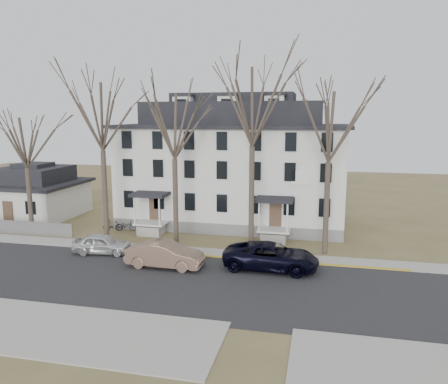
% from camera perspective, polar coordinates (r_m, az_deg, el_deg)
% --- Properties ---
extents(ground, '(120.00, 120.00, 0.00)m').
position_cam_1_polar(ground, '(24.92, -2.49, -13.81)').
color(ground, olive).
rests_on(ground, ground).
extents(main_road, '(120.00, 10.00, 0.04)m').
position_cam_1_polar(main_road, '(26.70, -1.35, -12.13)').
color(main_road, '#27272A').
rests_on(main_road, ground).
extents(far_sidewalk, '(120.00, 2.00, 0.08)m').
position_cam_1_polar(far_sidewalk, '(32.21, 1.25, -8.22)').
color(far_sidewalk, '#A09F97').
rests_on(far_sidewalk, ground).
extents(near_sidewalk_left, '(20.00, 5.00, 0.08)m').
position_cam_1_polar(near_sidewalk_left, '(24.21, -25.26, -15.55)').
color(near_sidewalk_left, '#A09F97').
rests_on(near_sidewalk_left, ground).
extents(yellow_curb, '(14.00, 0.25, 0.06)m').
position_cam_1_polar(yellow_curb, '(30.81, 10.19, -9.24)').
color(yellow_curb, gold).
rests_on(yellow_curb, ground).
extents(boarding_house, '(20.80, 12.36, 12.05)m').
position_cam_1_polar(boarding_house, '(41.02, 1.28, 3.41)').
color(boarding_house, slate).
rests_on(boarding_house, ground).
extents(small_house, '(8.70, 8.70, 5.00)m').
position_cam_1_polar(small_house, '(47.85, -23.43, -0.26)').
color(small_house, silver).
rests_on(small_house, ground).
extents(fence, '(14.00, 0.06, 1.20)m').
position_cam_1_polar(fence, '(42.69, -27.23, -4.79)').
color(fence, gray).
rests_on(fence, ground).
extents(tree_far_left, '(8.40, 8.40, 13.72)m').
position_cam_1_polar(tree_far_left, '(36.07, -15.76, 10.06)').
color(tree_far_left, '#473B31').
rests_on(tree_far_left, ground).
extents(tree_mid_left, '(7.80, 7.80, 12.74)m').
position_cam_1_polar(tree_mid_left, '(33.66, -6.55, 9.13)').
color(tree_mid_left, '#473B31').
rests_on(tree_mid_left, ground).
extents(tree_center, '(9.00, 9.00, 14.70)m').
position_cam_1_polar(tree_center, '(32.22, 3.75, 11.78)').
color(tree_center, '#473B31').
rests_on(tree_center, ground).
extents(tree_mid_right, '(7.80, 7.80, 12.74)m').
position_cam_1_polar(tree_mid_right, '(31.82, 13.67, 8.88)').
color(tree_mid_right, '#473B31').
rests_on(tree_mid_right, ground).
extents(tree_bungalow, '(6.60, 6.60, 10.78)m').
position_cam_1_polar(tree_bungalow, '(39.90, -24.55, 6.29)').
color(tree_bungalow, '#473B31').
rests_on(tree_bungalow, ground).
extents(car_silver, '(4.44, 2.25, 1.45)m').
position_cam_1_polar(car_silver, '(33.44, -15.60, -6.60)').
color(car_silver, silver).
rests_on(car_silver, ground).
extents(car_tan, '(5.25, 1.93, 1.72)m').
position_cam_1_polar(car_tan, '(29.69, -7.72, -8.16)').
color(car_tan, '#7D604E').
rests_on(car_tan, ground).
extents(car_navy, '(6.33, 3.06, 1.74)m').
position_cam_1_polar(car_navy, '(29.21, 6.16, -8.41)').
color(car_navy, black).
rests_on(car_navy, ground).
extents(bicycle_left, '(1.82, 0.85, 0.92)m').
position_cam_1_polar(bicycle_left, '(39.44, -12.67, -4.36)').
color(bicycle_left, black).
rests_on(bicycle_left, ground).
extents(bicycle_right, '(1.74, 0.94, 1.00)m').
position_cam_1_polar(bicycle_right, '(39.62, -14.33, -4.31)').
color(bicycle_right, black).
rests_on(bicycle_right, ground).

